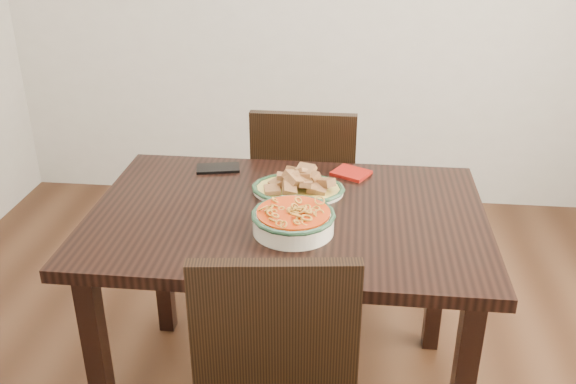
# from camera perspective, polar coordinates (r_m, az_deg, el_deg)

# --- Properties ---
(dining_table) EXTENTS (1.25, 0.83, 0.75)m
(dining_table) POSITION_cam_1_polar(r_m,az_deg,el_deg) (2.08, -0.06, -4.06)
(dining_table) COLOR black
(dining_table) RESTS_ON ground
(chair_far) EXTENTS (0.42, 0.42, 0.89)m
(chair_far) POSITION_cam_1_polar(r_m,az_deg,el_deg) (2.74, 1.47, -0.02)
(chair_far) COLOR black
(chair_far) RESTS_ON ground
(fish_plate) EXTENTS (0.30, 0.24, 0.11)m
(fish_plate) POSITION_cam_1_polar(r_m,az_deg,el_deg) (2.14, 0.91, 1.05)
(fish_plate) COLOR beige
(fish_plate) RESTS_ON dining_table
(noodle_bowl) EXTENTS (0.25, 0.25, 0.08)m
(noodle_bowl) POSITION_cam_1_polar(r_m,az_deg,el_deg) (1.90, 0.48, -2.34)
(noodle_bowl) COLOR #F1E9CC
(noodle_bowl) RESTS_ON dining_table
(smartphone) EXTENTS (0.17, 0.11, 0.01)m
(smartphone) POSITION_cam_1_polar(r_m,az_deg,el_deg) (2.35, -6.24, 2.12)
(smartphone) COLOR black
(smartphone) RESTS_ON dining_table
(napkin) EXTENTS (0.15, 0.15, 0.01)m
(napkin) POSITION_cam_1_polar(r_m,az_deg,el_deg) (2.31, 5.63, 1.69)
(napkin) COLOR maroon
(napkin) RESTS_ON dining_table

